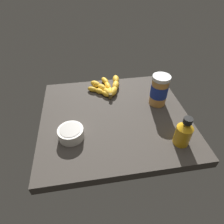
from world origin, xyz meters
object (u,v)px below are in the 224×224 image
honey_bottle (184,132)px  small_bowl (71,133)px  banana_bunch (107,87)px  peanut_butter_jar (159,90)px

honey_bottle → small_bowl: honey_bottle is taller
banana_bunch → small_bowl: bearing=58.6°
peanut_butter_jar → honey_bottle: bearing=91.9°
banana_bunch → peanut_butter_jar: bearing=145.6°
banana_bunch → honey_bottle: bearing=119.7°
peanut_butter_jar → small_bowl: peanut_butter_jar is taller
banana_bunch → small_bowl: size_ratio=1.93×
peanut_butter_jar → honey_bottle: peanut_butter_jar is taller
honey_bottle → small_bowl: 47.39cm
banana_bunch → peanut_butter_jar: peanut_butter_jar is taller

